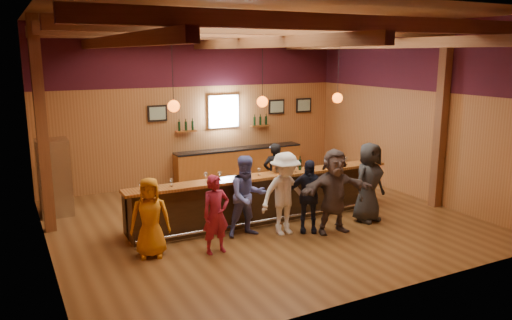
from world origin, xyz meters
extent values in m
plane|color=brown|center=(0.00, 0.00, 0.00)|extent=(9.00, 9.00, 0.00)
cube|color=#935528|center=(0.00, 4.00, 2.25)|extent=(9.00, 0.04, 4.50)
cube|color=#935528|center=(0.00, -4.00, 2.25)|extent=(9.00, 0.04, 4.50)
cube|color=#935528|center=(-4.50, 0.00, 2.25)|extent=(0.04, 8.00, 4.50)
cube|color=#935528|center=(4.50, 0.00, 2.25)|extent=(0.04, 8.00, 4.50)
cube|color=brown|center=(0.00, 0.00, 4.50)|extent=(9.00, 8.00, 0.04)
cube|color=#3D101B|center=(0.00, 3.98, 3.65)|extent=(9.00, 0.01, 1.70)
cube|color=#3D101B|center=(-4.48, 0.00, 3.65)|extent=(0.01, 8.00, 1.70)
cube|color=#3D101B|center=(4.48, 0.00, 3.65)|extent=(0.01, 8.00, 1.70)
cube|color=brown|center=(-4.35, 1.50, 2.25)|extent=(0.22, 0.22, 4.50)
cube|color=brown|center=(4.35, -1.00, 2.25)|extent=(0.22, 0.22, 4.50)
cube|color=brown|center=(0.00, -3.00, 4.20)|extent=(8.80, 0.20, 0.25)
cube|color=brown|center=(0.00, -1.00, 4.20)|extent=(8.80, 0.20, 0.25)
cube|color=brown|center=(0.00, 1.00, 4.20)|extent=(8.80, 0.20, 0.25)
cube|color=brown|center=(0.00, 3.00, 4.20)|extent=(8.80, 0.20, 0.25)
cube|color=brown|center=(-3.00, 0.00, 3.95)|extent=(0.18, 7.80, 0.22)
cube|color=brown|center=(0.00, 0.00, 3.95)|extent=(0.18, 7.80, 0.22)
cube|color=brown|center=(3.00, 0.00, 3.95)|extent=(0.18, 7.80, 0.22)
cube|color=black|center=(0.00, 0.00, 0.53)|extent=(6.00, 0.60, 1.05)
cube|color=brown|center=(0.00, -0.18, 1.08)|extent=(6.30, 0.50, 0.06)
cube|color=black|center=(0.00, 0.38, 0.93)|extent=(6.00, 0.48, 0.05)
cube|color=black|center=(0.00, 0.38, 0.45)|extent=(6.00, 0.48, 0.90)
cube|color=silver|center=(2.00, 0.38, 0.88)|extent=(0.45, 0.40, 0.14)
cube|color=silver|center=(2.50, 0.38, 0.88)|extent=(0.45, 0.40, 0.14)
cylinder|color=silver|center=(0.00, -0.42, 0.15)|extent=(6.00, 0.06, 0.06)
cube|color=brown|center=(1.20, 3.72, 0.45)|extent=(4.00, 0.50, 0.90)
cube|color=black|center=(1.20, 3.72, 0.93)|extent=(4.00, 0.52, 0.05)
cube|color=silver|center=(0.80, 3.95, 2.05)|extent=(0.95, 0.08, 0.95)
cube|color=white|center=(0.80, 3.90, 2.05)|extent=(0.78, 0.01, 0.78)
cube|color=black|center=(-1.20, 3.94, 2.10)|extent=(0.55, 0.04, 0.45)
cube|color=silver|center=(-1.20, 3.92, 2.10)|extent=(0.45, 0.01, 0.35)
cube|color=black|center=(2.60, 3.94, 2.10)|extent=(0.55, 0.04, 0.45)
cube|color=silver|center=(2.60, 3.92, 2.10)|extent=(0.45, 0.01, 0.35)
cube|color=black|center=(3.60, 3.94, 2.10)|extent=(0.55, 0.04, 0.45)
cube|color=silver|center=(3.60, 3.92, 2.10)|extent=(0.45, 0.01, 0.35)
cube|color=brown|center=(-0.40, 3.88, 1.55)|extent=(0.60, 0.18, 0.04)
cylinder|color=black|center=(-0.60, 3.88, 1.70)|extent=(0.07, 0.07, 0.26)
cylinder|color=black|center=(-0.40, 3.88, 1.70)|extent=(0.07, 0.07, 0.26)
cylinder|color=black|center=(-0.20, 3.88, 1.70)|extent=(0.07, 0.07, 0.26)
cube|color=brown|center=(2.00, 3.88, 1.55)|extent=(0.60, 0.18, 0.04)
cylinder|color=black|center=(1.80, 3.88, 1.70)|extent=(0.07, 0.07, 0.26)
cylinder|color=black|center=(2.00, 3.88, 1.70)|extent=(0.07, 0.07, 0.26)
cylinder|color=black|center=(2.20, 3.88, 1.70)|extent=(0.07, 0.07, 0.26)
cylinder|color=black|center=(-2.00, 0.00, 3.33)|extent=(0.01, 0.01, 1.25)
sphere|color=#EA4F0B|center=(-2.00, 0.00, 2.70)|extent=(0.24, 0.24, 0.24)
cylinder|color=black|center=(0.00, 0.00, 3.33)|extent=(0.01, 0.01, 1.25)
sphere|color=#EA4F0B|center=(0.00, 0.00, 2.70)|extent=(0.24, 0.24, 0.24)
cylinder|color=black|center=(2.00, 0.00, 3.33)|extent=(0.01, 0.01, 1.25)
sphere|color=#EA4F0B|center=(2.00, 0.00, 2.70)|extent=(0.24, 0.24, 0.24)
cube|color=silver|center=(-4.10, 2.60, 0.90)|extent=(0.70, 0.70, 1.80)
imported|color=#C37012|center=(-2.80, -0.85, 0.76)|extent=(0.84, 0.67, 1.51)
imported|color=maroon|center=(-1.65, -1.25, 0.76)|extent=(0.58, 0.41, 1.52)
imported|color=#5762AF|center=(-0.72, -0.71, 0.85)|extent=(0.86, 0.69, 1.70)
imported|color=white|center=(0.01, -0.99, 0.88)|extent=(1.15, 0.69, 1.75)
imported|color=black|center=(0.53, -1.08, 0.78)|extent=(0.99, 0.77, 1.57)
imported|color=#534442|center=(0.98, -1.37, 0.90)|extent=(1.72, 0.73, 1.80)
imported|color=#28282A|center=(2.12, -1.11, 0.90)|extent=(0.99, 0.76, 1.80)
imported|color=black|center=(0.84, 0.95, 0.78)|extent=(0.61, 0.43, 1.57)
cylinder|color=brown|center=(0.32, -0.12, 1.24)|extent=(0.24, 0.24, 0.26)
cylinder|color=black|center=(0.60, -0.08, 1.24)|extent=(0.07, 0.07, 0.26)
cylinder|color=black|center=(0.60, -0.08, 1.41)|extent=(0.03, 0.03, 0.09)
cylinder|color=black|center=(0.92, -0.12, 1.23)|extent=(0.07, 0.07, 0.24)
cylinder|color=black|center=(0.92, -0.12, 1.39)|extent=(0.02, 0.02, 0.08)
cylinder|color=silver|center=(-2.78, -0.21, 1.11)|extent=(0.07, 0.07, 0.01)
cylinder|color=silver|center=(-2.78, -0.21, 1.17)|extent=(0.01, 0.01, 0.10)
sphere|color=silver|center=(-2.78, -0.21, 1.25)|extent=(0.08, 0.08, 0.08)
cylinder|color=silver|center=(-2.16, -0.17, 1.11)|extent=(0.06, 0.06, 0.01)
cylinder|color=silver|center=(-2.16, -0.17, 1.16)|extent=(0.01, 0.01, 0.09)
sphere|color=silver|center=(-2.16, -0.17, 1.24)|extent=(0.07, 0.07, 0.07)
cylinder|color=silver|center=(-1.39, -0.12, 1.11)|extent=(0.08, 0.08, 0.01)
cylinder|color=silver|center=(-1.39, -0.12, 1.17)|extent=(0.01, 0.01, 0.11)
sphere|color=silver|center=(-1.39, -0.12, 1.27)|extent=(0.09, 0.09, 0.09)
cylinder|color=silver|center=(-1.10, -0.15, 1.11)|extent=(0.07, 0.07, 0.01)
cylinder|color=silver|center=(-1.10, -0.15, 1.17)|extent=(0.01, 0.01, 0.11)
sphere|color=silver|center=(-1.10, -0.15, 1.26)|extent=(0.08, 0.08, 0.08)
cylinder|color=silver|center=(-0.16, -0.15, 1.11)|extent=(0.07, 0.07, 0.01)
cylinder|color=silver|center=(-0.16, -0.15, 1.16)|extent=(0.01, 0.01, 0.09)
sphere|color=silver|center=(-0.16, -0.15, 1.24)|extent=(0.07, 0.07, 0.07)
cylinder|color=silver|center=(0.71, -0.28, 1.11)|extent=(0.06, 0.06, 0.01)
cylinder|color=silver|center=(0.71, -0.28, 1.16)|extent=(0.01, 0.01, 0.09)
sphere|color=silver|center=(0.71, -0.28, 1.24)|extent=(0.07, 0.07, 0.07)
cylinder|color=silver|center=(1.20, -0.11, 1.11)|extent=(0.08, 0.08, 0.01)
cylinder|color=silver|center=(1.20, -0.11, 1.17)|extent=(0.01, 0.01, 0.11)
sphere|color=silver|center=(1.20, -0.11, 1.27)|extent=(0.09, 0.09, 0.09)
cylinder|color=silver|center=(2.21, -0.15, 1.11)|extent=(0.07, 0.07, 0.01)
cylinder|color=silver|center=(2.21, -0.15, 1.17)|extent=(0.01, 0.01, 0.11)
sphere|color=silver|center=(2.21, -0.15, 1.26)|extent=(0.09, 0.09, 0.09)
camera|label=1|loc=(-5.09, -9.56, 3.73)|focal=35.00mm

